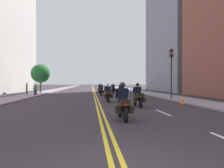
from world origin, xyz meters
name	(u,v)px	position (x,y,z in m)	size (l,w,h in m)	color
ground_plane	(93,90)	(0.00, 48.00, 0.00)	(264.00, 264.00, 0.00)	#2F2A30
sidewalk_left	(58,89)	(-8.22, 48.00, 0.06)	(2.83, 144.00, 0.12)	gray
sidewalk_right	(128,89)	(8.22, 48.00, 0.06)	(2.83, 144.00, 0.12)	gray
centreline_yellow_inner	(93,90)	(-0.12, 48.00, 0.00)	(0.12, 132.00, 0.01)	yellow
centreline_yellow_outer	(94,90)	(0.12, 48.00, 0.00)	(0.12, 132.00, 0.01)	yellow
lane_dashes_white	(117,94)	(3.41, 29.00, 0.00)	(0.14, 56.40, 0.01)	silver
building_right_1	(181,21)	(17.48, 38.32, 13.98)	(9.61, 19.39, 27.96)	slate
motorcycle_0	(123,105)	(0.88, 5.91, 0.67)	(0.77, 2.15, 1.67)	black
motorcycle_1	(138,97)	(2.65, 10.89, 0.66)	(0.77, 2.28, 1.63)	black
motorcycle_2	(108,94)	(0.92, 15.11, 0.67)	(0.77, 2.18, 1.61)	black
motorcycle_3	(122,92)	(2.78, 19.82, 0.65)	(0.77, 2.18, 1.62)	black
motorcycle_4	(101,90)	(0.74, 24.28, 0.64)	(0.76, 2.09, 1.59)	black
motorcycle_5	(113,89)	(2.79, 28.74, 0.67)	(0.78, 2.27, 1.62)	black
motorcycle_6	(100,88)	(0.98, 33.50, 0.66)	(0.78, 2.15, 1.60)	black
traffic_cone_1	(183,100)	(6.20, 11.82, 0.37)	(0.32, 0.32, 0.75)	black
traffic_light_near	(171,65)	(7.21, 16.73, 3.36)	(0.28, 0.38, 4.88)	black
pedestrian_0	(35,89)	(-7.46, 24.29, 0.84)	(0.51, 0.32, 1.63)	#23242D
pedestrian_1	(27,89)	(-9.14, 26.57, 0.84)	(0.31, 0.51, 1.63)	#202533
street_tree_0	(40,74)	(-8.40, 31.24, 3.08)	(2.92, 2.92, 4.55)	#463722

